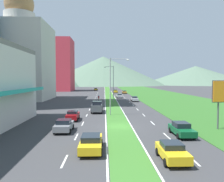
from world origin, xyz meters
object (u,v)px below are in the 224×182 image
street_lamp_mid (112,82)px  car_4 (172,151)px  car_5 (134,99)px  car_2 (124,92)px  car_3 (64,125)px  car_7 (73,115)px  motorcycle_rider (99,99)px  pickup_truck_0 (97,107)px  street_lamp_near (112,82)px  car_6 (181,129)px  car_8 (115,91)px  car_9 (119,96)px  car_0 (91,142)px  car_1 (96,89)px

street_lamp_mid → car_4: size_ratio=2.51×
street_lamp_mid → car_5: street_lamp_mid is taller
car_2 → car_3: 73.38m
car_7 → motorcycle_rider: motorcycle_rider is taller
street_lamp_mid → pickup_truck_0: bearing=-101.1°
car_3 → street_lamp_near: bearing=-27.5°
car_6 → street_lamp_mid: bearing=-170.2°
car_5 → car_8: size_ratio=0.92×
street_lamp_near → car_2: bearing=82.8°
street_lamp_near → car_5: bearing=73.4°
car_8 → pickup_truck_0: 61.90m
car_8 → car_9: bearing=-0.2°
car_0 → car_5: size_ratio=1.15×
pickup_truck_0 → car_1: bearing=2.3°
car_9 → car_1: bearing=-169.1°
car_6 → car_7: bearing=-126.1°
car_0 → pickup_truck_0: 23.67m
car_2 → pickup_truck_0: 56.80m
motorcycle_rider → car_8: bearing=-9.7°
car_0 → motorcycle_rider: (-0.46, 44.94, -0.02)m
car_0 → car_6: size_ratio=1.03×
car_5 → car_9: size_ratio=1.03×
street_lamp_near → car_8: street_lamp_near is taller
street_lamp_mid → car_5: size_ratio=2.43×
car_0 → car_7: 15.50m
car_7 → car_8: (10.20, 70.17, 0.02)m
car_0 → car_3: car_3 is taller
car_1 → car_8: bearing=-156.3°
street_lamp_near → car_3: street_lamp_near is taller
motorcycle_rider → car_0: bearing=-179.4°
street_lamp_mid → pickup_truck_0: (-3.73, -19.05, -4.75)m
car_1 → motorcycle_rider: motorcycle_rider is taller
street_lamp_near → car_9: bearing=84.2°
street_lamp_near → pickup_truck_0: street_lamp_near is taller
car_2 → car_5: car_5 is taller
street_lamp_near → car_7: (-6.36, -4.61, -5.08)m
car_3 → car_4: car_3 is taller
car_4 → car_9: car_4 is taller
car_6 → car_1: bearing=-172.5°
car_4 → motorcycle_rider: size_ratio=2.01×
car_9 → street_lamp_mid: bearing=-12.0°
street_lamp_near → motorcycle_rider: bearing=96.9°
street_lamp_mid → car_6: (6.49, -37.69, -4.97)m
pickup_truck_0 → motorcycle_rider: pickup_truck_0 is taller
motorcycle_rider → car_3: bearing=175.0°
car_4 → motorcycle_rider: 48.05m
street_lamp_mid → car_6: street_lamp_mid is taller
car_2 → car_6: car_6 is taller
street_lamp_near → car_4: size_ratio=2.53×
car_4 → pickup_truck_0: size_ratio=0.74×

